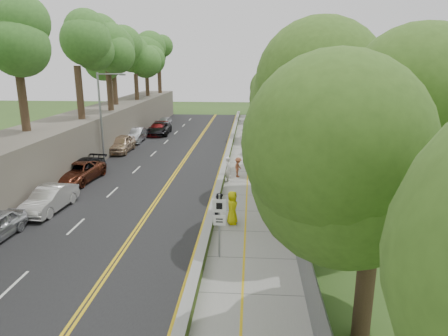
# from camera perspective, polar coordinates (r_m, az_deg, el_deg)

# --- Properties ---
(ground) EXTENTS (140.00, 140.00, 0.00)m
(ground) POSITION_cam_1_polar(r_m,az_deg,el_deg) (21.95, -2.78, -8.96)
(ground) COLOR #33511E
(ground) RESTS_ON ground
(road) EXTENTS (11.20, 66.00, 0.04)m
(road) POSITION_cam_1_polar(r_m,az_deg,el_deg) (36.87, -8.43, 0.92)
(road) COLOR black
(road) RESTS_ON ground
(sidewalk) EXTENTS (4.20, 66.00, 0.05)m
(sidewalk) POSITION_cam_1_polar(r_m,az_deg,el_deg) (36.02, 4.02, 0.72)
(sidewalk) COLOR gray
(sidewalk) RESTS_ON ground
(jersey_barrier) EXTENTS (0.42, 66.00, 0.60)m
(jersey_barrier) POSITION_cam_1_polar(r_m,az_deg,el_deg) (36.02, 0.37, 1.21)
(jersey_barrier) COLOR #7DC615
(jersey_barrier) RESTS_ON ground
(rock_embankment) EXTENTS (5.00, 66.00, 4.00)m
(rock_embankment) POSITION_cam_1_polar(r_m,az_deg,el_deg) (38.99, -20.28, 3.89)
(rock_embankment) COLOR #595147
(rock_embankment) RESTS_ON ground
(chainlink_fence) EXTENTS (0.04, 66.00, 2.00)m
(chainlink_fence) POSITION_cam_1_polar(r_m,az_deg,el_deg) (35.86, 7.41, 2.17)
(chainlink_fence) COLOR slate
(chainlink_fence) RESTS_ON ground
(trees_embankment) EXTENTS (6.40, 66.00, 13.00)m
(trees_embankment) POSITION_cam_1_polar(r_m,az_deg,el_deg) (38.20, -20.76, 16.49)
(trees_embankment) COLOR #437E2D
(trees_embankment) RESTS_ON rock_embankment
(trees_fenceside) EXTENTS (7.00, 66.00, 14.00)m
(trees_fenceside) POSITION_cam_1_polar(r_m,az_deg,el_deg) (35.26, 11.64, 11.63)
(trees_fenceside) COLOR #497526
(trees_fenceside) RESTS_ON ground
(streetlight) EXTENTS (2.52, 0.22, 8.00)m
(streetlight) POSITION_cam_1_polar(r_m,az_deg,el_deg) (36.53, -16.90, 7.68)
(streetlight) COLOR gray
(streetlight) RESTS_ON ground
(signpost) EXTENTS (0.62, 0.09, 3.10)m
(signpost) POSITION_cam_1_polar(r_m,az_deg,el_deg) (18.32, -0.67, -7.29)
(signpost) COLOR gray
(signpost) RESTS_ON sidewalk
(construction_barrel) EXTENTS (0.62, 0.62, 1.02)m
(construction_barrel) POSITION_cam_1_polar(r_m,az_deg,el_deg) (36.87, 4.74, 1.89)
(construction_barrel) COLOR #E84720
(construction_barrel) RESTS_ON sidewalk
(concrete_block) EXTENTS (1.22, 1.02, 0.72)m
(concrete_block) POSITION_cam_1_polar(r_m,az_deg,el_deg) (24.51, 8.12, -5.44)
(concrete_block) COLOR gray
(concrete_block) RESTS_ON sidewalk
(car_1) EXTENTS (1.90, 4.63, 1.49)m
(car_1) POSITION_cam_1_polar(r_m,az_deg,el_deg) (26.59, -23.64, -4.08)
(car_1) COLOR silver
(car_1) RESTS_ON road
(car_2) EXTENTS (2.90, 5.45, 1.46)m
(car_2) POSITION_cam_1_polar(r_m,az_deg,el_deg) (32.11, -20.14, -0.60)
(car_2) COLOR #5F2818
(car_2) RESTS_ON road
(car_3) EXTENTS (2.55, 5.23, 1.47)m
(car_3) POSITION_cam_1_polar(r_m,az_deg,el_deg) (32.90, -19.52, -0.17)
(car_3) COLOR black
(car_3) RESTS_ON road
(car_4) EXTENTS (2.02, 4.93, 1.67)m
(car_4) POSITION_cam_1_polar(r_m,az_deg,el_deg) (41.43, -14.48, 3.38)
(car_4) COLOR tan
(car_4) RESTS_ON road
(car_5) EXTENTS (1.84, 4.82, 1.57)m
(car_5) POSITION_cam_1_polar(r_m,az_deg,el_deg) (46.19, -12.53, 4.60)
(car_5) COLOR #9FA1A6
(car_5) RESTS_ON road
(car_6) EXTENTS (2.80, 5.55, 1.51)m
(car_6) POSITION_cam_1_polar(r_m,az_deg,el_deg) (50.39, -9.25, 5.58)
(car_6) COLOR black
(car_6) RESTS_ON road
(car_7) EXTENTS (2.02, 4.94, 1.43)m
(car_7) POSITION_cam_1_polar(r_m,az_deg,el_deg) (50.29, -9.46, 5.51)
(car_7) COLOR maroon
(car_7) RESTS_ON road
(car_8) EXTENTS (1.72, 4.04, 1.36)m
(car_8) POSITION_cam_1_polar(r_m,az_deg,el_deg) (56.27, -8.53, 6.51)
(car_8) COLOR #B4B4B9
(car_8) RESTS_ON road
(painter_0) EXTENTS (0.63, 0.95, 1.91)m
(painter_0) POSITION_cam_1_polar(r_m,az_deg,el_deg) (22.38, 1.20, -5.68)
(painter_0) COLOR #D8D30D
(painter_0) RESTS_ON sidewalk
(painter_1) EXTENTS (0.61, 0.79, 1.92)m
(painter_1) POSITION_cam_1_polar(r_m,az_deg,el_deg) (30.11, 0.62, -0.18)
(painter_1) COLOR white
(painter_1) RESTS_ON sidewalk
(painter_2) EXTENTS (0.72, 0.90, 1.79)m
(painter_2) POSITION_cam_1_polar(r_m,az_deg,el_deg) (22.44, -0.60, -5.78)
(painter_2) COLOR black
(painter_2) RESTS_ON sidewalk
(painter_3) EXTENTS (0.86, 1.15, 1.58)m
(painter_3) POSITION_cam_1_polar(r_m,az_deg,el_deg) (31.36, 2.03, 0.11)
(painter_3) COLOR #9A5233
(painter_3) RESTS_ON sidewalk
(person_far) EXTENTS (1.12, 0.47, 1.90)m
(person_far) POSITION_cam_1_polar(r_m,az_deg,el_deg) (47.35, 5.90, 5.35)
(person_far) COLOR black
(person_far) RESTS_ON sidewalk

